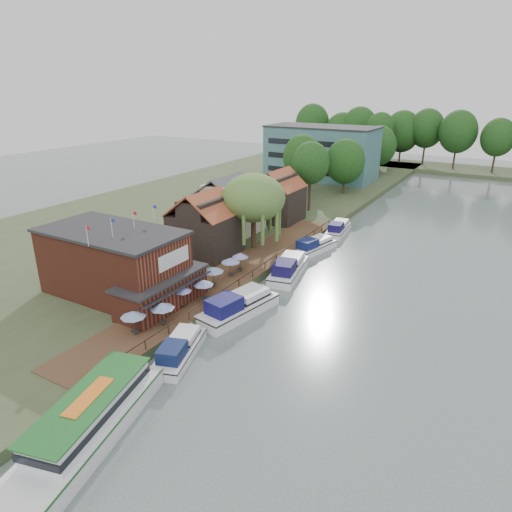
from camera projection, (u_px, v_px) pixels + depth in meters
The scene contains 30 objects.
ground at pixel (247, 335), 43.56m from camera, with size 260.00×260.00×0.00m, color #4B5756.
land_bank at pixel (208, 208), 85.78m from camera, with size 50.00×140.00×1.00m, color #384728.
quay_deck at pixel (233, 273), 55.03m from camera, with size 6.00×50.00×0.10m, color #47301E.
quay_rail at pixel (255, 273), 54.00m from camera, with size 0.20×49.00×1.00m, color black, non-canonical shape.
pub at pixel (128, 266), 47.71m from camera, with size 20.00×11.00×7.30m, color maroon, non-canonical shape.
hotel_block at pixel (321, 153), 107.88m from camera, with size 25.40×12.40×12.30m, color #38666B, non-canonical shape.
cottage_a at pixel (205, 223), 60.07m from camera, with size 8.60×7.60×8.50m, color black, non-canonical shape.
cottage_b at pixel (228, 204), 69.55m from camera, with size 9.60×8.60×8.50m, color beige, non-canonical shape.
cottage_c at pixel (278, 195), 74.93m from camera, with size 7.60×7.60×8.50m, color black, non-canonical shape.
willow at pixel (253, 212), 61.64m from camera, with size 8.60×8.60×10.43m, color #476B2D, non-canonical shape.
umbrella_0 at pixel (134, 323), 41.09m from camera, with size 2.31×2.31×2.38m, color navy, non-canonical shape.
umbrella_1 at pixel (163, 314), 42.62m from camera, with size 2.35×2.35×2.38m, color #1A498F, non-canonical shape.
umbrella_2 at pixel (182, 297), 46.11m from camera, with size 2.01×2.01×2.38m, color navy, non-canonical shape.
umbrella_3 at pixel (204, 290), 47.57m from camera, with size 2.19×2.19×2.38m, color navy, non-canonical shape.
umbrella_4 at pixel (213, 277), 50.87m from camera, with size 2.41×2.41×2.38m, color navy, non-canonical shape.
umbrella_5 at pixel (231, 267), 53.51m from camera, with size 2.25×2.25×2.38m, color navy, non-canonical shape.
umbrella_6 at pixel (240, 262), 55.11m from camera, with size 2.03×2.03×2.38m, color navy, non-canonical shape.
cruiser_0 at pixel (179, 347), 39.67m from camera, with size 2.87×8.89×2.11m, color silver, non-canonical shape.
cruiser_1 at pixel (239, 303), 46.85m from camera, with size 3.52×10.87×2.67m, color white, non-canonical shape.
cruiser_2 at pixel (289, 266), 56.59m from camera, with size 3.39×10.47×2.56m, color white, non-canonical shape.
cruiser_3 at pixel (314, 244), 64.77m from camera, with size 2.97×9.20×2.20m, color white, non-canonical shape.
cruiser_4 at pixel (338, 227), 72.65m from camera, with size 2.89×8.94×2.13m, color white, non-canonical shape.
tour_boat at pixel (85, 422), 30.09m from camera, with size 4.09×14.52×3.17m, color silver, non-canonical shape.
swan at pixel (152, 380), 36.55m from camera, with size 0.44×0.44×0.44m, color white.
bank_tree_0 at pixel (310, 177), 80.31m from camera, with size 6.50×6.50×12.24m, color #143811, non-canonical shape.
bank_tree_1 at pixel (302, 165), 91.77m from camera, with size 7.73×7.73×12.16m, color #143811, non-canonical shape.
bank_tree_2 at pixel (345, 166), 92.98m from camera, with size 7.95×7.95×11.22m, color #143811, non-canonical shape.
bank_tree_3 at pixel (362, 154), 109.77m from camera, with size 7.39×7.39×10.87m, color #143811, non-canonical shape.
bank_tree_4 at pixel (378, 149), 115.30m from camera, with size 8.72×8.72×11.73m, color #143811, non-canonical shape.
bank_tree_5 at pixel (379, 139), 124.77m from camera, with size 7.49×7.49×14.33m, color #143811, non-canonical shape.
Camera 1 is at (19.96, -32.38, 22.54)m, focal length 32.00 mm.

